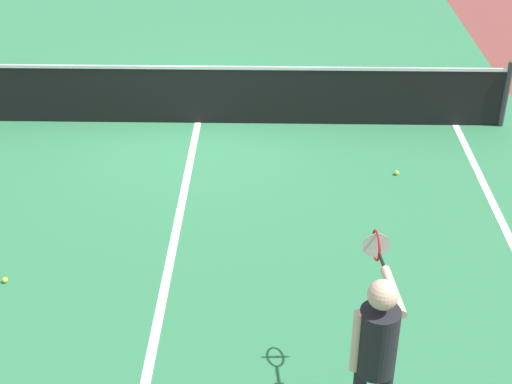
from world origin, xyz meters
TOP-DOWN VIEW (x-y plane):
  - ground_plane at (0.00, 0.00)m, footprint 60.00×60.00m
  - court_surface_inbounds at (0.00, 0.00)m, footprint 10.62×24.40m
  - line_center_service at (0.00, -3.20)m, footprint 0.10×6.40m
  - net at (0.00, 0.00)m, footprint 9.72×0.09m
  - player_near at (2.02, -6.34)m, footprint 0.42×1.25m
  - tennis_ball_mid_court at (-1.80, -4.19)m, footprint 0.07×0.07m
  - tennis_ball_near_net at (2.94, -1.64)m, footprint 0.07×0.07m

SIDE VIEW (x-z plane):
  - ground_plane at x=0.00m, z-range 0.00..0.00m
  - court_surface_inbounds at x=0.00m, z-range 0.00..0.00m
  - line_center_service at x=0.00m, z-range 0.00..0.01m
  - tennis_ball_mid_court at x=-1.80m, z-range 0.00..0.07m
  - tennis_ball_near_net at x=2.94m, z-range 0.00..0.07m
  - net at x=0.00m, z-range -0.04..1.03m
  - player_near at x=2.02m, z-range 0.22..1.97m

